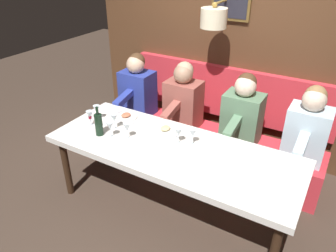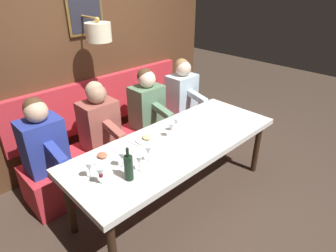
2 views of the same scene
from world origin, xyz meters
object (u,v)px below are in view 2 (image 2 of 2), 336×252
wine_glass_3 (101,173)px  wine_glass_5 (176,122)px  wine_glass_4 (89,167)px  diner_far (42,138)px  wine_bottle (129,167)px  dining_table (177,146)px  diner_middle (99,118)px  wine_glass_2 (172,127)px  diner_nearest (182,88)px  wine_glass_1 (122,156)px  wine_glass_0 (139,160)px  diner_near (147,101)px  wine_glass_6 (148,151)px

wine_glass_3 → wine_glass_5: 1.09m
wine_glass_5 → wine_glass_4: bearing=93.7°
diner_far → wine_bottle: (-1.04, -0.28, 0.04)m
dining_table → diner_middle: size_ratio=2.97×
diner_far → wine_glass_2: diner_far is taller
diner_nearest → wine_bottle: (-1.04, 1.74, 0.04)m
diner_nearest → wine_glass_1: bearing=117.3°
wine_glass_0 → wine_glass_2: 0.66m
wine_glass_1 → wine_glass_2: bearing=-83.5°
dining_table → wine_glass_5: wine_glass_5 is taller
diner_nearest → diner_near: (0.00, 0.66, 0.00)m
diner_middle → diner_far: bearing=90.0°
wine_glass_3 → wine_glass_5: same height
diner_near → wine_glass_6: 1.26m
wine_glass_4 → wine_glass_6: same height
diner_nearest → diner_far: 2.03m
wine_glass_0 → wine_glass_3: (0.08, 0.33, -0.00)m
diner_near → wine_glass_1: bearing=130.2°
diner_far → wine_glass_6: (-0.96, -0.56, 0.04)m
wine_glass_2 → dining_table: bearing=173.7°
wine_glass_6 → wine_glass_4: bearing=73.4°
wine_glass_3 → dining_table: bearing=-86.2°
wine_glass_4 → wine_glass_6: size_ratio=1.00×
diner_middle → wine_bottle: (-1.04, 0.37, 0.04)m
wine_glass_3 → wine_glass_6: same height
wine_glass_6 → wine_bottle: size_ratio=0.55×
wine_glass_0 → wine_glass_6: bearing=-68.5°
dining_table → wine_glass_0: (-0.14, 0.61, 0.18)m
wine_glass_1 → wine_bottle: size_ratio=0.55×
dining_table → diner_nearest: 1.35m
wine_glass_0 → wine_glass_2: (0.23, -0.62, 0.00)m
diner_near → wine_glass_3: size_ratio=4.82×
diner_far → wine_glass_6: 1.11m
wine_glass_1 → wine_glass_6: (-0.09, -0.22, 0.00)m
dining_table → wine_glass_0: bearing=103.1°
diner_far → wine_glass_4: bearing=-176.1°
diner_nearest → wine_bottle: diner_nearest is taller
diner_near → wine_glass_0: bearing=136.8°
wine_glass_5 → diner_far: bearing=57.1°
diner_middle → wine_glass_3: size_ratio=4.82×
diner_nearest → wine_glass_6: diner_nearest is taller
diner_nearest → wine_glass_0: bearing=122.3°
wine_glass_4 → wine_glass_5: (0.07, -1.09, 0.00)m
wine_glass_3 → wine_glass_4: 0.13m
wine_glass_3 → wine_glass_4: size_ratio=1.00×
dining_table → wine_glass_1: bearing=89.1°
dining_table → wine_bottle: 0.77m
diner_far → wine_bottle: size_ratio=2.64×
dining_table → wine_glass_4: 0.98m
diner_near → diner_middle: size_ratio=1.00×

